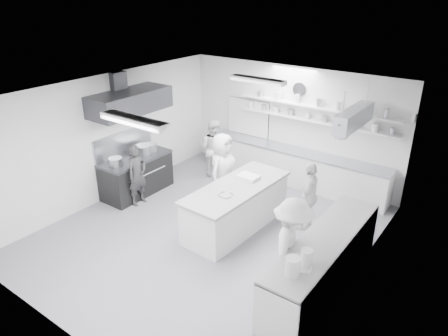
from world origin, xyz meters
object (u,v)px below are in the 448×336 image
Objects in this scene: right_counter at (323,263)px; stove at (137,176)px; back_counter at (293,167)px; cook_stove at (137,175)px; cook_back at (213,148)px; prep_island at (236,208)px.

stove is at bearing 173.48° from right_counter.
right_counter is at bearing -55.35° from back_counter.
cook_stove is 0.93× the size of cook_back.
prep_island is at bearing 125.89° from cook_back.
cook_stove is (-2.44, -3.18, 0.28)m from back_counter.
back_counter is at bearing 124.65° from right_counter.
prep_island is 2.78m from cook_back.
cook_back is at bearing -12.89° from cook_stove.
stove is 2.96m from prep_island.
right_counter is at bearing -6.52° from stove.
prep_island is at bearing -81.04° from cook_stove.
cook_stove reaches higher than prep_island.
cook_back is (-1.99, -0.84, 0.34)m from back_counter.
stove is at bearing 48.54° from cook_stove.
stove is 0.36× the size of back_counter.
prep_island reaches higher than back_counter.
cook_back reaches higher than stove.
right_counter is 5.05m from cook_back.
cook_back is (0.45, 2.34, 0.05)m from cook_stove.
stove is 2.19m from cook_back.
back_counter is 2.19m from cook_back.
cook_back reaches higher than right_counter.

